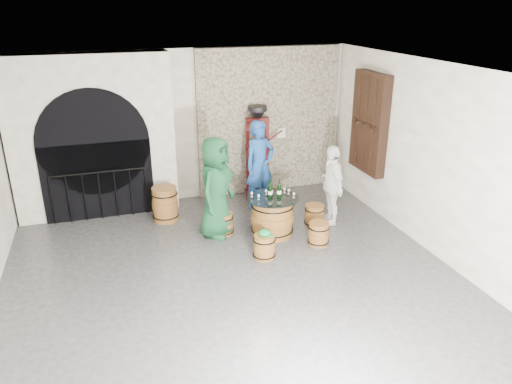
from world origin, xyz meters
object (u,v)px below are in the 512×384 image
object	(u,v)px
barrel_stool_right	(314,215)
wine_bottle_right	(271,190)
barrel_table	(272,216)
corking_press	(258,144)
barrel_stool_left	(223,224)
person_blue	(260,165)
wine_bottle_left	(270,191)
side_barrel	(165,204)
barrel_stool_far	(263,205)
barrel_stool_near_left	(264,247)
person_white	(331,185)
wine_bottle_center	(279,191)
barrel_stool_near_right	(319,234)
person_green	(216,187)

from	to	relation	value
barrel_stool_right	wine_bottle_right	world-z (taller)	wine_bottle_right
barrel_table	corking_press	world-z (taller)	corking_press
barrel_stool_left	person_blue	world-z (taller)	person_blue
barrel_stool_left	person_blue	bearing A→B (deg)	43.79
wine_bottle_left	side_barrel	distance (m)	2.21
barrel_stool_right	wine_bottle_right	bearing A→B (deg)	-176.68
wine_bottle_right	side_barrel	distance (m)	2.21
corking_press	barrel_stool_far	bearing A→B (deg)	-91.17
barrel_stool_near_left	person_white	size ratio (longest dim) A/B	0.27
barrel_stool_far	side_barrel	distance (m)	1.96
barrel_stool_near_left	corking_press	size ratio (longest dim) A/B	0.21
barrel_stool_right	barrel_stool_far	bearing A→B (deg)	134.51
person_blue	wine_bottle_center	distance (m)	1.31
wine_bottle_right	side_barrel	bearing A→B (deg)	146.44
person_white	wine_bottle_center	world-z (taller)	person_white
barrel_stool_far	barrel_stool_near_right	bearing A→B (deg)	-71.13
corking_press	person_blue	bearing A→B (deg)	-93.44
person_green	wine_bottle_right	bearing A→B (deg)	-66.09
person_blue	corking_press	bearing A→B (deg)	59.45
wine_bottle_left	wine_bottle_center	bearing A→B (deg)	-9.68
wine_bottle_center	barrel_stool_far	bearing A→B (deg)	89.56
wine_bottle_left	wine_bottle_center	xyz separation A→B (m)	(0.16, -0.03, 0.00)
barrel_stool_far	wine_bottle_center	size ratio (longest dim) A/B	1.32
barrel_stool_far	corking_press	xyz separation A→B (m)	(0.23, 1.07, 0.96)
barrel_table	person_blue	xyz separation A→B (m)	(0.17, 1.28, 0.56)
wine_bottle_center	side_barrel	distance (m)	2.36
barrel_stool_right	person_green	size ratio (longest dim) A/B	0.23
person_green	wine_bottle_center	distance (m)	1.15
barrel_table	side_barrel	xyz separation A→B (m)	(-1.80, 1.24, -0.02)
barrel_stool_left	barrel_stool_far	distance (m)	1.17
wine_bottle_right	barrel_stool_near_right	bearing A→B (deg)	-46.06
wine_bottle_left	barrel_stool_near_left	bearing A→B (deg)	-115.34
barrel_stool_left	side_barrel	xyz separation A→B (m)	(-0.94, 0.96, 0.13)
barrel_table	side_barrel	distance (m)	2.19
wine_bottle_right	side_barrel	xyz separation A→B (m)	(-1.79, 1.18, -0.53)
barrel_stool_right	barrel_stool_near_right	world-z (taller)	same
barrel_stool_right	corking_press	xyz separation A→B (m)	(-0.55, 1.87, 0.96)
person_blue	corking_press	size ratio (longest dim) A/B	0.93
barrel_table	barrel_stool_right	bearing A→B (deg)	6.80
person_blue	barrel_stool_near_left	bearing A→B (deg)	-122.34
barrel_stool_left	wine_bottle_right	world-z (taller)	wine_bottle_right
barrel_table	person_blue	size ratio (longest dim) A/B	0.52
barrel_table	barrel_stool_left	distance (m)	0.93
barrel_table	barrel_stool_near_left	distance (m)	0.93
barrel_stool_left	wine_bottle_right	xyz separation A→B (m)	(0.85, -0.23, 0.66)
barrel_stool_near_left	wine_bottle_right	xyz separation A→B (m)	(0.41, 0.86, 0.66)
person_green	corking_press	xyz separation A→B (m)	(1.33, 1.66, 0.23)
person_blue	person_white	distance (m)	1.57
barrel_stool_far	barrel_stool_near_left	bearing A→B (deg)	-107.90
person_blue	wine_bottle_right	xyz separation A→B (m)	(-0.19, -1.23, -0.05)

